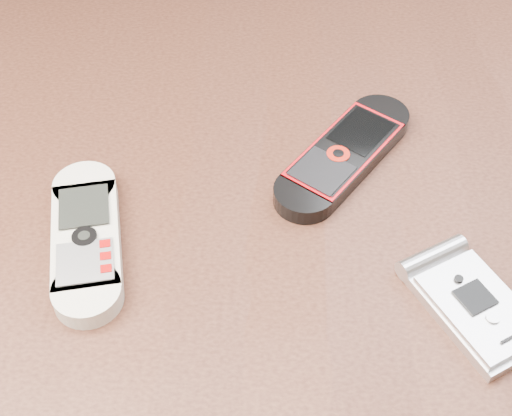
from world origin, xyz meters
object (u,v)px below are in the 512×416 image
object	(u,v)px
table	(250,298)
nokia_black_red	(344,154)
nokia_white	(86,238)
motorola_razr	(476,306)

from	to	relation	value
table	nokia_black_red	world-z (taller)	nokia_black_red
table	nokia_white	distance (m)	0.16
nokia_white	motorola_razr	xyz separation A→B (m)	(0.27, -0.05, -0.00)
nokia_black_red	motorola_razr	bearing A→B (deg)	-25.07
motorola_razr	nokia_white	bearing A→B (deg)	139.22
nokia_white	nokia_black_red	xyz separation A→B (m)	(0.19, 0.09, -0.00)
table	nokia_black_red	bearing A→B (deg)	39.78
table	nokia_black_red	xyz separation A→B (m)	(0.07, 0.06, 0.11)
table	motorola_razr	distance (m)	0.21
nokia_black_red	motorola_razr	xyz separation A→B (m)	(0.08, -0.14, -0.00)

